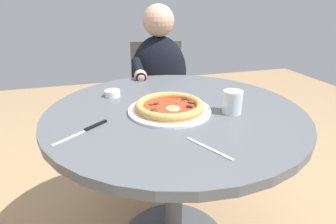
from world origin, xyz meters
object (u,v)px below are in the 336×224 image
(steak_knife, at_px, (89,128))
(pizza_on_plate, at_px, (170,107))
(cafe_chair_diner, at_px, (158,90))
(ramekin_capers, at_px, (112,93))
(diner_person, at_px, (159,101))
(dining_table, at_px, (175,140))
(fork_utensil, at_px, (209,148))
(water_glass, at_px, (232,103))

(steak_knife, bearing_deg, pizza_on_plate, 103.79)
(cafe_chair_diner, bearing_deg, steak_knife, -26.32)
(pizza_on_plate, height_order, ramekin_capers, pizza_on_plate)
(ramekin_capers, xyz_separation_m, diner_person, (-0.52, 0.35, -0.26))
(dining_table, height_order, steak_knife, steak_knife)
(steak_knife, bearing_deg, diner_person, 151.30)
(dining_table, distance_m, ramekin_capers, 0.35)
(steak_knife, distance_m, ramekin_capers, 0.33)
(steak_knife, distance_m, cafe_chair_diner, 1.10)
(pizza_on_plate, bearing_deg, fork_utensil, 6.04)
(dining_table, xyz_separation_m, water_glass, (0.10, 0.20, 0.18))
(ramekin_capers, bearing_deg, fork_utensil, 22.85)
(pizza_on_plate, height_order, diner_person, diner_person)
(ramekin_capers, distance_m, cafe_chair_diner, 0.79)
(dining_table, relative_size, ramekin_capers, 14.93)
(dining_table, distance_m, steak_knife, 0.38)
(ramekin_capers, distance_m, diner_person, 0.67)
(dining_table, distance_m, fork_utensil, 0.36)
(water_glass, xyz_separation_m, steak_knife, (-0.00, -0.53, -0.04))
(pizza_on_plate, relative_size, ramekin_capers, 4.71)
(water_glass, distance_m, ramekin_capers, 0.53)
(dining_table, relative_size, fork_utensil, 6.44)
(dining_table, height_order, diner_person, diner_person)
(dining_table, distance_m, water_glass, 0.29)
(dining_table, distance_m, cafe_chair_diner, 0.88)
(ramekin_capers, relative_size, fork_utensil, 0.43)
(pizza_on_plate, xyz_separation_m, water_glass, (0.08, 0.23, 0.02))
(pizza_on_plate, xyz_separation_m, cafe_chair_diner, (-0.89, 0.17, -0.23))
(dining_table, xyz_separation_m, diner_person, (-0.73, 0.12, -0.10))
(ramekin_capers, height_order, diner_person, diner_person)
(pizza_on_plate, relative_size, water_glass, 3.67)
(cafe_chair_diner, bearing_deg, dining_table, -9.39)
(cafe_chair_diner, bearing_deg, diner_person, -10.08)
(pizza_on_plate, xyz_separation_m, steak_knife, (0.07, -0.31, -0.01))
(ramekin_capers, bearing_deg, diner_person, 146.16)
(steak_knife, distance_m, diner_person, 0.98)
(fork_utensil, height_order, diner_person, diner_person)
(dining_table, xyz_separation_m, fork_utensil, (0.33, 0.00, 0.15))
(pizza_on_plate, relative_size, steak_knife, 1.84)
(diner_person, bearing_deg, ramekin_capers, -33.84)
(fork_utensil, height_order, cafe_chair_diner, cafe_chair_diner)
(dining_table, xyz_separation_m, ramekin_capers, (-0.21, -0.23, 0.16))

